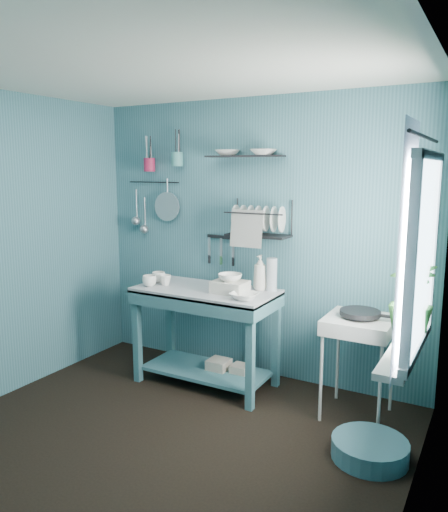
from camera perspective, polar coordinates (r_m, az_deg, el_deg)
The scene contains 34 objects.
floor at distance 3.71m, azimuth -7.61°, elevation -20.62°, with size 3.20×3.20×0.00m, color black.
ceiling at distance 3.26m, azimuth -8.67°, elevation 20.83°, with size 3.20×3.20×0.00m, color silver.
wall_back at distance 4.52m, azimuth 3.47°, elevation 1.91°, with size 3.20×3.20×0.00m, color #386873.
wall_right at distance 2.63m, azimuth 20.90°, elevation -4.51°, with size 3.00×3.00×0.00m, color #386873.
work_counter at distance 4.42m, azimuth -2.08°, elevation -9.20°, with size 1.22×0.61×0.86m, color #356870.
mug_left at distance 4.43m, azimuth -8.52°, elevation -2.83°, with size 0.12×0.12×0.10m, color white.
mug_mid at distance 4.45m, azimuth -6.71°, elevation -2.76°, with size 0.10×0.10×0.09m, color white.
mug_right at distance 4.57m, azimuth -7.49°, elevation -2.43°, with size 0.12×0.12×0.10m, color white.
wash_tub at distance 4.15m, azimuth 0.69°, elevation -3.55°, with size 0.28×0.22×0.10m, color beige.
tub_bowl at distance 4.13m, azimuth 0.69°, elevation -2.47°, with size 0.20×0.20×0.06m, color white.
soap_bottle at distance 4.25m, azimuth 4.13°, elevation -1.90°, with size 0.12×0.12×0.30m, color beige.
water_bottle at distance 4.23m, azimuth 5.47°, elevation -2.11°, with size 0.09×0.09×0.28m, color #A3AFB6.
counter_bowl at distance 3.96m, azimuth 2.34°, elevation -4.59°, with size 0.22×0.22×0.05m, color white.
hotplate_stand at distance 4.01m, azimuth 15.01°, elevation -12.17°, with size 0.49×0.49×0.78m, color silver.
frying_pan at distance 3.88m, azimuth 15.29°, elevation -6.27°, with size 0.30×0.30×0.04m, color black.
knife_strip at distance 4.65m, azimuth -0.29°, elevation 2.19°, with size 0.32×0.02×0.03m, color black.
dish_rack at distance 4.34m, azimuth 3.95°, elevation 4.33°, with size 0.55×0.24×0.32m, color black.
upper_shelf at distance 4.41m, azimuth 2.46°, elevation 11.32°, with size 0.70×0.18×0.01m, color black.
shelf_bowl_left at distance 4.50m, azimuth 0.41°, elevation 12.08°, with size 0.20×0.20×0.05m, color white.
shelf_bowl_right at distance 4.34m, azimuth 4.55°, elevation 12.68°, with size 0.20×0.20×0.05m, color white.
utensil_cup_magenta at distance 5.00m, azimuth -8.52°, elevation 10.27°, with size 0.11×0.11×0.13m, color #9E1D40.
utensil_cup_teal at distance 4.80m, azimuth -5.38°, elevation 10.95°, with size 0.11×0.11×0.13m, color teal.
colander at distance 4.93m, azimuth -6.53°, elevation 5.64°, with size 0.28×0.28×0.03m, color #A7A9AF.
ladle_outer at distance 5.17m, azimuth -9.96°, elevation 5.87°, with size 0.01×0.01×0.30m, color #A7A9AF.
ladle_inner at distance 5.11m, azimuth -9.03°, elevation 4.95°, with size 0.01×0.01×0.30m, color #A7A9AF.
hook_rail at distance 5.03m, azimuth -8.03°, elevation 8.35°, with size 0.01×0.01×0.60m, color black.
window_glass at distance 3.04m, azimuth 22.07°, elevation 0.17°, with size 1.10×1.10×0.00m, color white.
windowsill at distance 3.20m, azimuth 19.85°, elevation -10.17°, with size 0.16×0.95×0.04m, color silver.
curtain at distance 2.75m, azimuth 19.98°, elevation 0.40°, with size 1.35×1.35×0.00m, color white.
curtain_rod at distance 3.02m, azimuth 22.01°, elevation 12.50°, with size 0.02×0.02×1.05m, color black.
potted_plant at distance 3.36m, azimuth 20.62°, elevation -4.53°, with size 0.28×0.28×0.49m, color #2D6E2C.
storage_tin_large at distance 4.53m, azimuth -0.61°, elevation -13.06°, with size 0.18×0.18×0.22m, color tan.
storage_tin_small at distance 4.47m, azimuth 1.88°, elevation -13.53°, with size 0.15×0.15×0.20m, color tan.
floor_basin at distance 3.63m, azimuth 16.32°, elevation -20.45°, with size 0.50×0.50×0.13m, color teal.
Camera 1 is at (1.95, -2.54, 1.87)m, focal length 35.00 mm.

